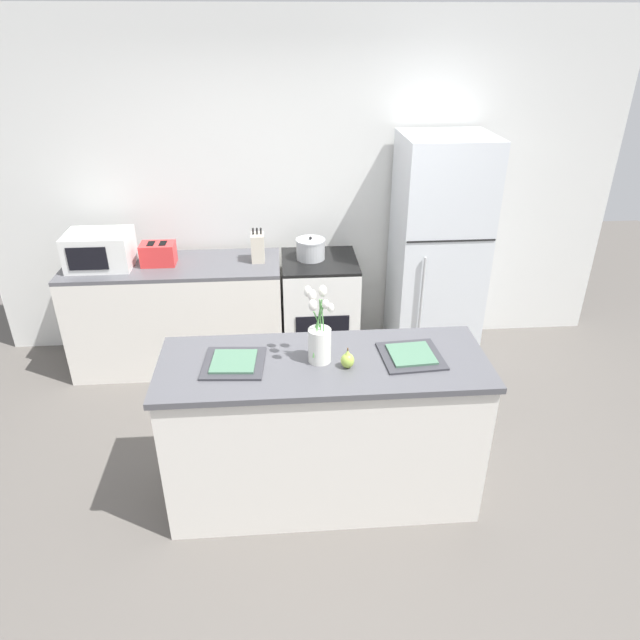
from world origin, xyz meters
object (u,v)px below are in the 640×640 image
(stove_range, at_px, (320,310))
(plate_setting_right, at_px, (411,355))
(refrigerator, at_px, (437,253))
(cooking_pot, at_px, (311,249))
(pear_figurine, at_px, (348,360))
(microwave, at_px, (100,250))
(flower_vase, at_px, (319,337))
(knife_block, at_px, (258,248))
(toaster, at_px, (158,254))
(plate_setting_left, at_px, (234,362))

(stove_range, relative_size, plate_setting_right, 2.58)
(refrigerator, distance_m, cooking_pot, 1.02)
(refrigerator, bearing_deg, pear_figurine, -119.06)
(cooking_pot, relative_size, microwave, 0.49)
(plate_setting_right, relative_size, cooking_pot, 1.49)
(stove_range, xyz_separation_m, flower_vase, (-0.12, -1.59, 0.65))
(refrigerator, xyz_separation_m, flower_vase, (-1.07, -1.59, 0.17))
(refrigerator, relative_size, microwave, 3.85)
(cooking_pot, relative_size, knife_block, 0.87)
(plate_setting_right, height_order, toaster, toaster)
(flower_vase, bearing_deg, refrigerator, 56.01)
(cooking_pot, bearing_deg, knife_block, -178.01)
(stove_range, distance_m, cooking_pot, 0.54)
(pear_figurine, height_order, knife_block, knife_block)
(plate_setting_left, height_order, knife_block, knife_block)
(stove_range, distance_m, plate_setting_left, 1.77)
(microwave, bearing_deg, refrigerator, 0.03)
(toaster, bearing_deg, pear_figurine, -52.74)
(pear_figurine, bearing_deg, refrigerator, 60.94)
(pear_figurine, height_order, plate_setting_left, pear_figurine)
(refrigerator, relative_size, cooking_pot, 7.90)
(stove_range, bearing_deg, microwave, -179.98)
(refrigerator, xyz_separation_m, toaster, (-2.20, 0.01, 0.06))
(flower_vase, relative_size, plate_setting_right, 1.22)
(refrigerator, xyz_separation_m, plate_setting_right, (-0.57, -1.59, 0.04))
(stove_range, height_order, flower_vase, flower_vase)
(refrigerator, height_order, pear_figurine, refrigerator)
(flower_vase, height_order, toaster, flower_vase)
(pear_figurine, relative_size, plate_setting_right, 0.34)
(pear_figurine, distance_m, microwave, 2.39)
(cooking_pot, bearing_deg, pear_figurine, -86.95)
(toaster, bearing_deg, cooking_pot, 1.25)
(plate_setting_left, distance_m, plate_setting_right, 0.97)
(stove_range, distance_m, flower_vase, 1.72)
(pear_figurine, relative_size, knife_block, 0.44)
(plate_setting_left, xyz_separation_m, plate_setting_right, (0.97, 0.00, 0.00))
(plate_setting_left, height_order, microwave, microwave)
(knife_block, bearing_deg, cooking_pot, 1.99)
(plate_setting_left, bearing_deg, microwave, 124.74)
(plate_setting_left, relative_size, microwave, 0.72)
(stove_range, relative_size, refrigerator, 0.48)
(stove_range, relative_size, cooking_pot, 3.83)
(cooking_pot, height_order, knife_block, knife_block)
(plate_setting_left, distance_m, microwave, 1.94)
(stove_range, relative_size, microwave, 1.87)
(plate_setting_right, bearing_deg, refrigerator, 70.44)
(toaster, distance_m, microwave, 0.44)
(plate_setting_left, height_order, cooking_pot, cooking_pot)
(microwave, relative_size, knife_block, 1.78)
(plate_setting_left, relative_size, knife_block, 1.29)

